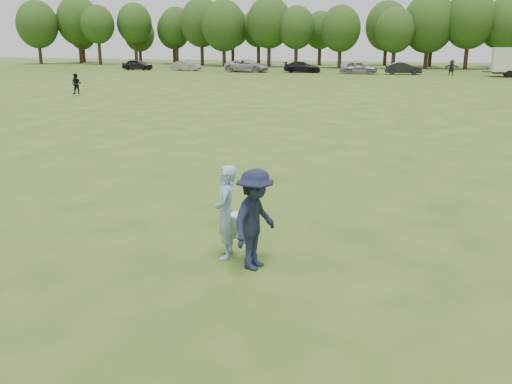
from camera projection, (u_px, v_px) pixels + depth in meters
ground at (262, 266)px, 10.02m from camera, size 200.00×200.00×0.00m
thrower at (226, 212)px, 10.21m from camera, size 0.56×0.73×1.80m
defender at (255, 219)px, 9.70m from camera, size 0.95×1.33×1.86m
player_far_a at (76, 84)px, 41.31m from camera, size 0.87×0.74×1.57m
player_far_d at (452, 68)px, 63.20m from camera, size 1.72×0.71×1.80m
car_a at (137, 65)px, 74.66m from camera, size 4.25×1.79×1.44m
car_b at (186, 66)px, 73.12m from camera, size 4.10×1.70×1.32m
car_c at (247, 66)px, 69.87m from camera, size 5.79×2.85×1.58m
car_d at (302, 67)px, 68.84m from camera, size 4.80×2.21×1.36m
car_e at (359, 68)px, 65.95m from camera, size 4.63×2.10×1.54m
car_f at (403, 68)px, 64.99m from camera, size 4.48×2.03×1.43m
disc_in_play at (238, 215)px, 9.85m from camera, size 0.33×0.33×0.08m
treeline at (428, 24)px, 78.40m from camera, size 130.35×18.39×11.74m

